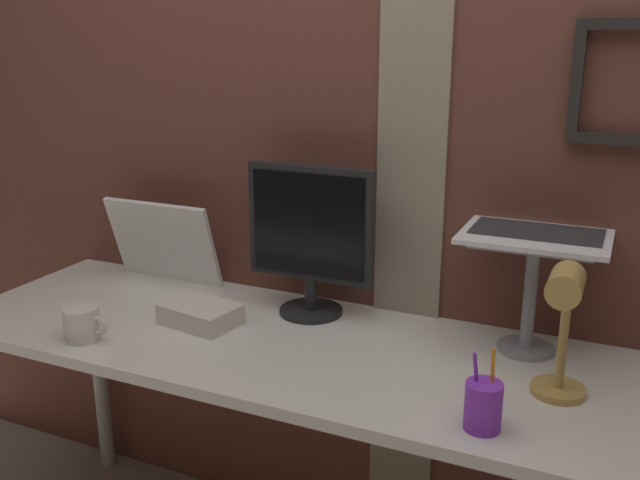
% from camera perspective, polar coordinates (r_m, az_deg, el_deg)
% --- Properties ---
extents(brick_wall_back, '(3.50, 0.16, 2.40)m').
position_cam_1_polar(brick_wall_back, '(1.99, 5.97, 6.57)').
color(brick_wall_back, brown).
rests_on(brick_wall_back, ground_plane).
extents(desk, '(1.99, 0.63, 0.77)m').
position_cam_1_polar(desk, '(1.86, -1.30, -10.60)').
color(desk, silver).
rests_on(desk, ground_plane).
extents(monitor, '(0.37, 0.18, 0.42)m').
position_cam_1_polar(monitor, '(1.93, -0.78, 0.66)').
color(monitor, black).
rests_on(monitor, desk).
extents(laptop_stand, '(0.28, 0.22, 0.29)m').
position_cam_1_polar(laptop_stand, '(1.79, 16.78, -2.92)').
color(laptop_stand, gray).
rests_on(laptop_stand, desk).
extents(laptop, '(0.34, 0.32, 0.23)m').
position_cam_1_polar(laptop, '(1.81, 17.53, 2.51)').
color(laptop, white).
rests_on(laptop, laptop_stand).
extents(whiteboard_panel, '(0.37, 0.10, 0.27)m').
position_cam_1_polar(whiteboard_panel, '(2.26, -12.59, -0.16)').
color(whiteboard_panel, white).
rests_on(whiteboard_panel, desk).
extents(desk_lamp, '(0.12, 0.20, 0.32)m').
position_cam_1_polar(desk_lamp, '(1.54, 19.13, -6.12)').
color(desk_lamp, tan).
rests_on(desk_lamp, desk).
extents(pen_cup, '(0.08, 0.08, 0.17)m').
position_cam_1_polar(pen_cup, '(1.48, 13.09, -12.93)').
color(pen_cup, purple).
rests_on(pen_cup, desk).
extents(coffee_mug, '(0.13, 0.09, 0.09)m').
position_cam_1_polar(coffee_mug, '(1.93, -18.70, -6.44)').
color(coffee_mug, silver).
rests_on(coffee_mug, desk).
extents(paper_clutter_stack, '(0.22, 0.17, 0.05)m').
position_cam_1_polar(paper_clutter_stack, '(1.96, -9.66, -5.94)').
color(paper_clutter_stack, silver).
rests_on(paper_clutter_stack, desk).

